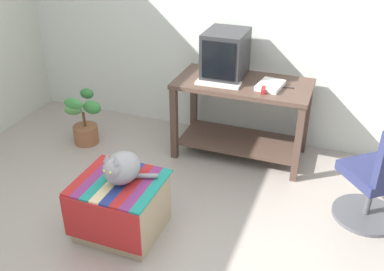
{
  "coord_description": "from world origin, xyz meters",
  "views": [
    {
      "loc": [
        1.06,
        -2.05,
        2.26
      ],
      "look_at": [
        -0.05,
        0.85,
        0.55
      ],
      "focal_mm": 41.15,
      "sensor_mm": 36.0,
      "label": 1
    }
  ],
  "objects_px": {
    "tv_monitor": "(225,55)",
    "book": "(270,85)",
    "desk": "(242,106)",
    "office_chair": "(380,180)",
    "stapler": "(263,90)",
    "potted_plant": "(84,122)",
    "cat": "(121,168)",
    "ottoman_with_blanket": "(121,206)",
    "keyboard": "(218,83)"
  },
  "relations": [
    {
      "from": "tv_monitor",
      "to": "book",
      "type": "xyz_separation_m",
      "value": [
        0.45,
        -0.11,
        -0.19
      ]
    },
    {
      "from": "desk",
      "to": "book",
      "type": "distance_m",
      "value": 0.37
    },
    {
      "from": "office_chair",
      "to": "stapler",
      "type": "height_order",
      "value": "office_chair"
    },
    {
      "from": "tv_monitor",
      "to": "stapler",
      "type": "height_order",
      "value": "tv_monitor"
    },
    {
      "from": "potted_plant",
      "to": "stapler",
      "type": "bearing_deg",
      "value": 6.01
    },
    {
      "from": "tv_monitor",
      "to": "cat",
      "type": "height_order",
      "value": "tv_monitor"
    },
    {
      "from": "potted_plant",
      "to": "ottoman_with_blanket",
      "type": "bearing_deg",
      "value": -46.61
    },
    {
      "from": "desk",
      "to": "ottoman_with_blanket",
      "type": "xyz_separation_m",
      "value": [
        -0.53,
        -1.4,
        -0.29
      ]
    },
    {
      "from": "desk",
      "to": "tv_monitor",
      "type": "distance_m",
      "value": 0.5
    },
    {
      "from": "potted_plant",
      "to": "office_chair",
      "type": "distance_m",
      "value": 2.78
    },
    {
      "from": "keyboard",
      "to": "ottoman_with_blanket",
      "type": "relative_size",
      "value": 0.65
    },
    {
      "from": "office_chair",
      "to": "stapler",
      "type": "xyz_separation_m",
      "value": [
        -1.02,
        0.45,
        0.4
      ]
    },
    {
      "from": "keyboard",
      "to": "potted_plant",
      "type": "height_order",
      "value": "keyboard"
    },
    {
      "from": "tv_monitor",
      "to": "potted_plant",
      "type": "distance_m",
      "value": 1.57
    },
    {
      "from": "keyboard",
      "to": "book",
      "type": "bearing_deg",
      "value": 10.11
    },
    {
      "from": "potted_plant",
      "to": "stapler",
      "type": "distance_m",
      "value": 1.84
    },
    {
      "from": "ottoman_with_blanket",
      "to": "cat",
      "type": "bearing_deg",
      "value": 13.64
    },
    {
      "from": "keyboard",
      "to": "ottoman_with_blanket",
      "type": "height_order",
      "value": "keyboard"
    },
    {
      "from": "book",
      "to": "potted_plant",
      "type": "bearing_deg",
      "value": -162.98
    },
    {
      "from": "desk",
      "to": "ottoman_with_blanket",
      "type": "distance_m",
      "value": 1.53
    },
    {
      "from": "potted_plant",
      "to": "tv_monitor",
      "type": "bearing_deg",
      "value": 17.39
    },
    {
      "from": "stapler",
      "to": "tv_monitor",
      "type": "bearing_deg",
      "value": 142.63
    },
    {
      "from": "keyboard",
      "to": "book",
      "type": "xyz_separation_m",
      "value": [
        0.45,
        0.1,
        0.01
      ]
    },
    {
      "from": "ottoman_with_blanket",
      "to": "keyboard",
      "type": "bearing_deg",
      "value": 75.02
    },
    {
      "from": "tv_monitor",
      "to": "office_chair",
      "type": "xyz_separation_m",
      "value": [
        1.44,
        -0.68,
        -0.59
      ]
    },
    {
      "from": "tv_monitor",
      "to": "potted_plant",
      "type": "height_order",
      "value": "tv_monitor"
    },
    {
      "from": "tv_monitor",
      "to": "cat",
      "type": "relative_size",
      "value": 1.27
    },
    {
      "from": "cat",
      "to": "book",
      "type": "bearing_deg",
      "value": 65.39
    },
    {
      "from": "ottoman_with_blanket",
      "to": "cat",
      "type": "height_order",
      "value": "cat"
    },
    {
      "from": "tv_monitor",
      "to": "ottoman_with_blanket",
      "type": "height_order",
      "value": "tv_monitor"
    },
    {
      "from": "desk",
      "to": "keyboard",
      "type": "distance_m",
      "value": 0.35
    },
    {
      "from": "book",
      "to": "cat",
      "type": "height_order",
      "value": "book"
    },
    {
      "from": "keyboard",
      "to": "desk",
      "type": "bearing_deg",
      "value": 34.13
    },
    {
      "from": "desk",
      "to": "tv_monitor",
      "type": "height_order",
      "value": "tv_monitor"
    },
    {
      "from": "tv_monitor",
      "to": "ottoman_with_blanket",
      "type": "bearing_deg",
      "value": -103.52
    },
    {
      "from": "desk",
      "to": "book",
      "type": "bearing_deg",
      "value": -10.35
    },
    {
      "from": "desk",
      "to": "office_chair",
      "type": "distance_m",
      "value": 1.39
    },
    {
      "from": "cat",
      "to": "stapler",
      "type": "distance_m",
      "value": 1.44
    },
    {
      "from": "desk",
      "to": "potted_plant",
      "type": "height_order",
      "value": "desk"
    },
    {
      "from": "keyboard",
      "to": "cat",
      "type": "height_order",
      "value": "keyboard"
    },
    {
      "from": "tv_monitor",
      "to": "stapler",
      "type": "bearing_deg",
      "value": -29.65
    },
    {
      "from": "book",
      "to": "office_chair",
      "type": "relative_size",
      "value": 0.31
    },
    {
      "from": "keyboard",
      "to": "office_chair",
      "type": "relative_size",
      "value": 0.45
    },
    {
      "from": "book",
      "to": "potted_plant",
      "type": "relative_size",
      "value": 0.49
    },
    {
      "from": "keyboard",
      "to": "office_chair",
      "type": "bearing_deg",
      "value": -20.59
    },
    {
      "from": "office_chair",
      "to": "ottoman_with_blanket",
      "type": "bearing_deg",
      "value": -15.74
    },
    {
      "from": "keyboard",
      "to": "ottoman_with_blanket",
      "type": "xyz_separation_m",
      "value": [
        -0.34,
        -1.26,
        -0.55
      ]
    },
    {
      "from": "tv_monitor",
      "to": "potted_plant",
      "type": "bearing_deg",
      "value": -163.32
    },
    {
      "from": "keyboard",
      "to": "cat",
      "type": "relative_size",
      "value": 1.11
    },
    {
      "from": "potted_plant",
      "to": "office_chair",
      "type": "xyz_separation_m",
      "value": [
        2.77,
        -0.26,
        0.15
      ]
    }
  ]
}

